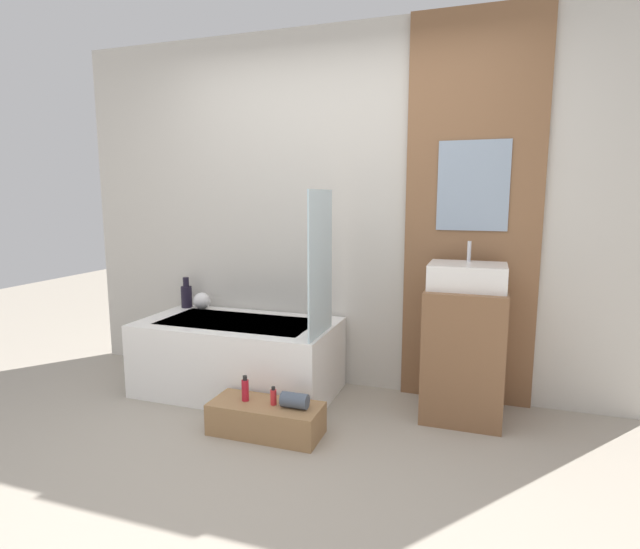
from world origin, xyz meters
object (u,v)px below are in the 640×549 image
wooden_step_bench (266,418)px  vase_round_light (202,301)px  sink (467,276)px  bottle_soap_primary (245,389)px  bottle_soap_secondary (273,397)px  vase_tall_dark (186,295)px  bathtub (239,356)px

wooden_step_bench → vase_round_light: (-0.92, 0.80, 0.50)m
sink → bottle_soap_primary: (-1.23, -0.65, -0.66)m
sink → vase_round_light: bearing=175.8°
vase_round_light → bottle_soap_primary: bearing=-45.5°
vase_round_light → bottle_soap_secondary: size_ratio=1.20×
wooden_step_bench → bottle_soap_secondary: bearing=0.0°
vase_tall_dark → vase_round_light: bearing=-8.8°
bathtub → vase_tall_dark: size_ratio=5.73×
bathtub → wooden_step_bench: bathtub is taller
wooden_step_bench → vase_tall_dark: size_ratio=2.76×
bathtub → bottle_soap_primary: 0.63m
bottle_soap_primary → wooden_step_bench: bearing=0.0°
wooden_step_bench → bathtub: bearing=130.8°
sink → vase_tall_dark: sink is taller
wooden_step_bench → sink: bearing=30.6°
bathtub → vase_round_light: vase_round_light is taller
wooden_step_bench → sink: (1.10, 0.65, 0.82)m
wooden_step_bench → bottle_soap_primary: bearing=180.0°
wooden_step_bench → vase_round_light: 1.31m
vase_tall_dark → bottle_soap_primary: size_ratio=1.55×
wooden_step_bench → vase_tall_dark: vase_tall_dark is taller
bottle_soap_secondary → sink: bearing=31.8°
bathtub → bottle_soap_secondary: 0.75m
bathtub → wooden_step_bench: bearing=-49.2°
vase_round_light → bottle_soap_secondary: 1.30m
wooden_step_bench → vase_round_light: bearing=139.1°
bathtub → vase_round_light: (-0.45, 0.26, 0.33)m
wooden_step_bench → bottle_soap_primary: (-0.13, 0.00, 0.17)m
sink → wooden_step_bench: bearing=-149.4°
vase_tall_dark → bottle_soap_primary: vase_tall_dark is taller
bottle_soap_primary → sink: bearing=27.8°
sink → bottle_soap_primary: sink is taller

